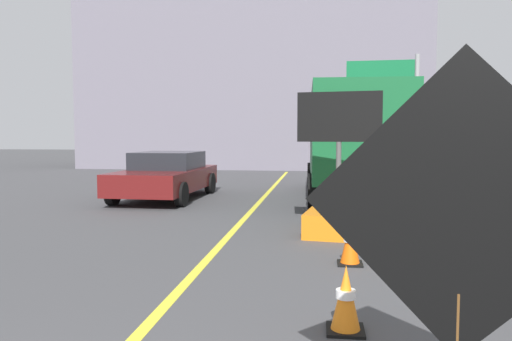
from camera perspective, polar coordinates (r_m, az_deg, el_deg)
The scene contains 9 objects.
lane_center_stripe at distance 7.51m, azimuth -5.82°, elevation -10.34°, with size 0.14×36.00×0.01m, color yellow.
roadwork_sign at distance 2.77m, azimuth 22.61°, elevation -4.59°, with size 1.61×0.34×2.33m.
arrow_board_trailer at distance 9.63m, azimuth 9.47°, elevation -4.28°, with size 1.59×1.94×2.70m.
box_truck at distance 14.84m, azimuth 11.04°, elevation 3.51°, with size 2.75×7.81×3.16m.
pickup_car at distance 14.81m, azimuth -10.33°, elevation -0.53°, with size 2.23×4.67×1.38m.
highway_guide_sign at distance 20.21m, azimuth 15.88°, elevation 8.33°, with size 2.79×0.24×5.00m.
far_building_block at distance 29.80m, azimuth -0.18°, elevation 9.52°, with size 19.31×6.98×9.39m, color slate.
traffic_cone_near_sign at distance 4.92m, azimuth 10.34°, elevation -14.44°, with size 0.36×0.36×0.64m.
traffic_cone_mid_lane at distance 7.34m, azimuth 10.84°, elevation -8.20°, with size 0.36×0.36×0.66m.
Camera 1 is at (1.68, -1.08, 1.87)m, focal length 34.57 mm.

